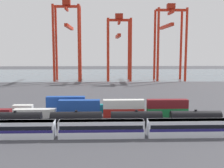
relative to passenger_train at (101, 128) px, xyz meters
The scene contains 18 objects.
ground_plane 61.73m from the passenger_train, 96.10° to the left, with size 420.00×420.00×0.00m, color #424247.
harbour_water 163.35m from the passenger_train, 92.30° to the left, with size 400.00×110.00×0.01m, color slate.
passenger_train is the anchor object (origin of this frame).
freight_tank_row 11.42m from the passenger_train, 125.27° to the left, with size 76.30×2.75×4.21m.
shipping_container_2 27.28m from the passenger_train, 136.15° to the left, with size 12.10×2.44×2.60m, color silver.
shipping_container_3 20.03m from the passenger_train, 109.25° to the left, with size 12.10×2.44×2.60m, color #1C4299.
shipping_container_4 20.09m from the passenger_train, 109.25° to the left, with size 12.10×2.44×2.60m, color #1C4299.
shipping_container_5 19.99m from the passenger_train, 71.09° to the left, with size 12.10×2.44×2.60m, color #AD211C.
shipping_container_6 20.05m from the passenger_train, 71.09° to the left, with size 12.10×2.44×2.60m, color silver.
shipping_container_7 27.19m from the passenger_train, 44.04° to the left, with size 12.10×2.44×2.60m, color #197538.
shipping_container_8 27.23m from the passenger_train, 44.04° to the left, with size 12.10×2.44×2.60m, color maroon.
shipping_container_10 35.29m from the passenger_train, 134.88° to the left, with size 6.04×2.44×2.60m, color silver.
shipping_container_11 27.49m from the passenger_train, 114.52° to the left, with size 12.10×2.44×2.60m, color #1C4299.
shipping_container_12 27.53m from the passenger_train, 114.52° to the left, with size 12.10×2.44×2.60m, color #1C4299.
shipping_container_13 25.10m from the passenger_train, 85.22° to the left, with size 12.10×2.44×2.60m, color #146066.
gantry_crane_west 124.84m from the passenger_train, 100.57° to the left, with size 17.24×35.52×50.69m.
gantry_crane_central 122.26m from the passenger_train, 84.90° to the left, with size 15.62×34.12×42.42m.
gantry_crane_east 130.31m from the passenger_train, 69.95° to the left, with size 19.25×36.35×48.76m.
Camera 1 is at (6.99, -82.48, 19.93)m, focal length 44.25 mm.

